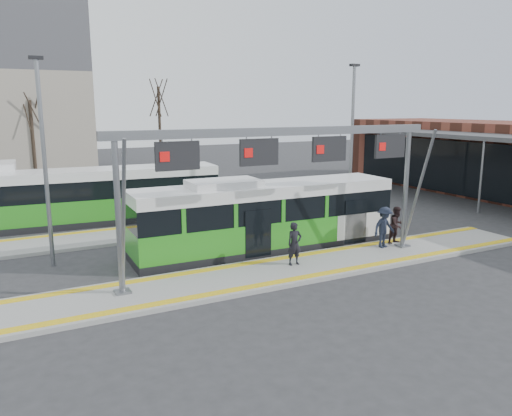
{
  "coord_description": "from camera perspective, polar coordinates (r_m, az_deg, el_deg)",
  "views": [
    {
      "loc": [
        -9.64,
        -15.31,
        6.08
      ],
      "look_at": [
        -0.24,
        3.0,
        1.88
      ],
      "focal_mm": 35.0,
      "sensor_mm": 36.0,
      "label": 1
    }
  ],
  "objects": [
    {
      "name": "ground",
      "position": [
        19.09,
        4.79,
        -7.09
      ],
      "size": [
        120.0,
        120.0,
        0.0
      ],
      "primitive_type": "plane",
      "color": "#2D2D30",
      "rests_on": "ground"
    },
    {
      "name": "platform_main",
      "position": [
        19.06,
        4.8,
        -6.87
      ],
      "size": [
        22.0,
        3.0,
        0.15
      ],
      "primitive_type": "cube",
      "color": "gray",
      "rests_on": "ground"
    },
    {
      "name": "platform_second",
      "position": [
        24.72,
        -13.18,
        -2.84
      ],
      "size": [
        20.0,
        3.0,
        0.15
      ],
      "primitive_type": "cube",
      "color": "gray",
      "rests_on": "ground"
    },
    {
      "name": "tactile_main",
      "position": [
        19.04,
        4.8,
        -6.63
      ],
      "size": [
        22.0,
        2.65,
        0.02
      ],
      "color": "yellow",
      "rests_on": "platform_main"
    },
    {
      "name": "tactile_second",
      "position": [
        25.79,
        -13.82,
        -2.08
      ],
      "size": [
        20.0,
        0.35,
        0.02
      ],
      "color": "yellow",
      "rests_on": "platform_second"
    },
    {
      "name": "gantry",
      "position": [
        18.21,
        3.66,
        5.9
      ],
      "size": [
        13.0,
        1.68,
        5.2
      ],
      "color": "slate",
      "rests_on": "platform_main"
    },
    {
      "name": "hero_bus",
      "position": [
        21.31,
        1.04,
        -1.02
      ],
      "size": [
        11.56,
        2.67,
        3.17
      ],
      "rotation": [
        0.0,
        0.0,
        -0.02
      ],
      "color": "black",
      "rests_on": "ground"
    },
    {
      "name": "bg_bus_green",
      "position": [
        27.67,
        -16.49,
        1.37
      ],
      "size": [
        11.66,
        3.19,
        2.88
      ],
      "rotation": [
        0.0,
        0.0,
        -0.07
      ],
      "color": "black",
      "rests_on": "ground"
    },
    {
      "name": "passenger_a",
      "position": [
        19.01,
        4.43,
        -4.09
      ],
      "size": [
        0.61,
        0.41,
        1.65
      ],
      "primitive_type": "imported",
      "rotation": [
        0.0,
        0.0,
        -0.02
      ],
      "color": "black",
      "rests_on": "platform_main"
    },
    {
      "name": "passenger_b",
      "position": [
        22.77,
        15.8,
        -1.88
      ],
      "size": [
        0.89,
        0.75,
        1.64
      ],
      "primitive_type": "imported",
      "rotation": [
        0.0,
        0.0,
        0.17
      ],
      "color": "black",
      "rests_on": "platform_main"
    },
    {
      "name": "passenger_c",
      "position": [
        21.92,
        14.44,
        -2.15
      ],
      "size": [
        1.21,
        0.78,
        1.77
      ],
      "primitive_type": "imported",
      "rotation": [
        0.0,
        0.0,
        0.11
      ],
      "color": "#1A1F2E",
      "rests_on": "platform_main"
    },
    {
      "name": "tree_left",
      "position": [
        45.31,
        -24.38,
        9.99
      ],
      "size": [
        1.4,
        1.4,
        7.46
      ],
      "color": "#382B21",
      "rests_on": "ground"
    },
    {
      "name": "tree_mid",
      "position": [
        51.1,
        -11.06,
        12.21
      ],
      "size": [
        1.4,
        1.4,
        9.05
      ],
      "color": "#382B21",
      "rests_on": "ground"
    },
    {
      "name": "lamp_west",
      "position": [
        20.24,
        -23.03,
        5.2
      ],
      "size": [
        0.5,
        0.25,
        7.85
      ],
      "color": "slate",
      "rests_on": "ground"
    },
    {
      "name": "lamp_east",
      "position": [
        26.47,
        10.89,
        7.54
      ],
      "size": [
        0.5,
        0.25,
        8.18
      ],
      "color": "slate",
      "rests_on": "ground"
    }
  ]
}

